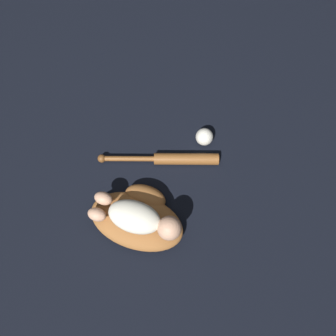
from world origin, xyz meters
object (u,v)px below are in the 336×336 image
(baby_figure, at_px, (139,218))
(baseball_glove, at_px, (138,217))
(baseball_bat, at_px, (174,159))
(baseball, at_px, (204,137))

(baby_figure, bearing_deg, baseball_glove, 140.00)
(baseball_glove, xyz_separation_m, baseball_bat, (0.02, 0.29, -0.02))
(baseball_glove, relative_size, baseball, 5.34)
(baseball_glove, relative_size, baseball_bat, 0.85)
(baseball_glove, bearing_deg, baby_figure, -40.00)
(baseball_glove, distance_m, baseball_bat, 0.29)
(baby_figure, bearing_deg, baseball_bat, 90.42)
(baseball_glove, height_order, baseball_bat, baseball_glove)
(baby_figure, bearing_deg, baseball, 80.71)
(baby_figure, xyz_separation_m, baseball, (0.07, 0.45, -0.09))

